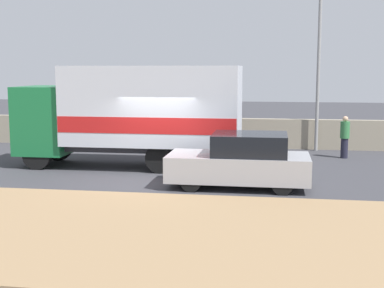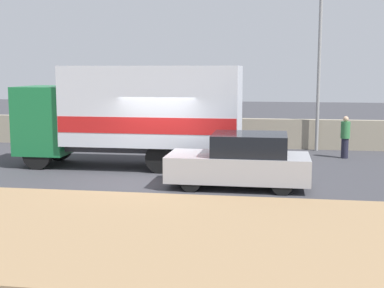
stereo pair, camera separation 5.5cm
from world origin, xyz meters
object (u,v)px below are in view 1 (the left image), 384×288
object	(u,v)px
box_truck	(136,112)
pedestrian	(345,136)
street_lamp	(319,54)
car_hatchback	(241,161)

from	to	relation	value
box_truck	pedestrian	size ratio (longest dim) A/B	4.76
pedestrian	street_lamp	bearing A→B (deg)	117.66
street_lamp	box_truck	size ratio (longest dim) A/B	0.90
street_lamp	box_truck	world-z (taller)	street_lamp
street_lamp	car_hatchback	xyz separation A→B (m)	(-2.65, -7.45, -3.24)
street_lamp	pedestrian	size ratio (longest dim) A/B	4.28
street_lamp	car_hatchback	distance (m)	8.54
box_truck	pedestrian	xyz separation A→B (m)	(7.38, 3.06, -1.07)
box_truck	car_hatchback	world-z (taller)	box_truck
box_truck	car_hatchback	xyz separation A→B (m)	(3.80, -2.62, -1.15)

